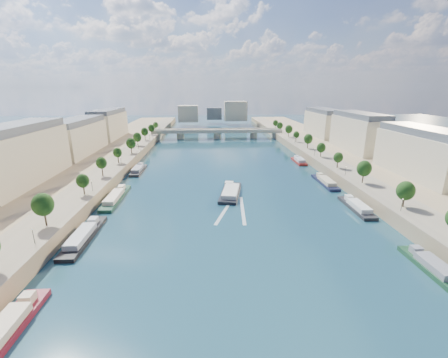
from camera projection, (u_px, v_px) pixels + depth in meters
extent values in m
plane|color=#0B2833|center=(226.00, 179.00, 146.44)|extent=(700.00, 700.00, 0.00)
cube|color=#9E8460|center=(74.00, 176.00, 141.89)|extent=(44.00, 520.00, 5.00)
cube|color=#9E8460|center=(369.00, 171.00, 149.53)|extent=(44.00, 520.00, 5.00)
cube|color=gray|center=(106.00, 170.00, 141.93)|extent=(14.00, 520.00, 0.10)
cube|color=gray|center=(341.00, 167.00, 147.99)|extent=(14.00, 520.00, 0.10)
cylinder|color=#382B1E|center=(48.00, 217.00, 86.14)|extent=(0.50, 0.50, 3.82)
ellipsoid|color=#193411|center=(46.00, 206.00, 85.08)|extent=(4.80, 4.80, 5.52)
cylinder|color=#382B1E|center=(81.00, 190.00, 109.04)|extent=(0.50, 0.50, 3.82)
ellipsoid|color=#193411|center=(80.00, 181.00, 107.99)|extent=(4.80, 4.80, 5.52)
cylinder|color=#382B1E|center=(103.00, 172.00, 131.95)|extent=(0.50, 0.50, 3.82)
ellipsoid|color=#193411|center=(102.00, 164.00, 130.89)|extent=(4.80, 4.80, 5.52)
cylinder|color=#382B1E|center=(118.00, 160.00, 154.85)|extent=(0.50, 0.50, 3.82)
ellipsoid|color=#193411|center=(118.00, 153.00, 153.80)|extent=(4.80, 4.80, 5.52)
cylinder|color=#382B1E|center=(130.00, 150.00, 177.76)|extent=(0.50, 0.50, 3.82)
ellipsoid|color=#193411|center=(129.00, 144.00, 176.70)|extent=(4.80, 4.80, 5.52)
cylinder|color=#382B1E|center=(138.00, 143.00, 200.66)|extent=(0.50, 0.50, 3.82)
ellipsoid|color=#193411|center=(138.00, 138.00, 199.61)|extent=(4.80, 4.80, 5.52)
cylinder|color=#382B1E|center=(145.00, 137.00, 223.57)|extent=(0.50, 0.50, 3.82)
ellipsoid|color=#193411|center=(145.00, 133.00, 222.51)|extent=(4.80, 4.80, 5.52)
cylinder|color=#382B1E|center=(151.00, 133.00, 246.47)|extent=(0.50, 0.50, 3.82)
ellipsoid|color=#193411|center=(151.00, 128.00, 245.42)|extent=(4.80, 4.80, 5.52)
cylinder|color=#382B1E|center=(156.00, 129.00, 269.38)|extent=(0.50, 0.50, 3.82)
ellipsoid|color=#193411|center=(156.00, 125.00, 268.32)|extent=(4.80, 4.80, 5.52)
cylinder|color=#382B1E|center=(400.00, 200.00, 99.61)|extent=(0.50, 0.50, 3.82)
ellipsoid|color=#193411|center=(401.00, 190.00, 98.56)|extent=(4.80, 4.80, 5.52)
cylinder|color=#382B1E|center=(363.00, 179.00, 122.52)|extent=(0.50, 0.50, 3.82)
ellipsoid|color=#193411|center=(365.00, 170.00, 121.46)|extent=(4.80, 4.80, 5.52)
cylinder|color=#382B1E|center=(339.00, 164.00, 145.42)|extent=(0.50, 0.50, 3.82)
ellipsoid|color=#193411|center=(340.00, 157.00, 144.37)|extent=(4.80, 4.80, 5.52)
cylinder|color=#382B1E|center=(321.00, 154.00, 168.33)|extent=(0.50, 0.50, 3.82)
ellipsoid|color=#193411|center=(321.00, 148.00, 167.27)|extent=(4.80, 4.80, 5.52)
cylinder|color=#382B1E|center=(307.00, 146.00, 191.23)|extent=(0.50, 0.50, 3.82)
ellipsoid|color=#193411|center=(308.00, 140.00, 190.18)|extent=(4.80, 4.80, 5.52)
cylinder|color=#382B1E|center=(296.00, 140.00, 214.14)|extent=(0.50, 0.50, 3.82)
ellipsoid|color=#193411|center=(297.00, 135.00, 213.08)|extent=(4.80, 4.80, 5.52)
cylinder|color=#382B1E|center=(288.00, 135.00, 237.04)|extent=(0.50, 0.50, 3.82)
ellipsoid|color=#193411|center=(288.00, 130.00, 235.99)|extent=(4.80, 4.80, 5.52)
cylinder|color=#382B1E|center=(281.00, 130.00, 259.95)|extent=(0.50, 0.50, 3.82)
ellipsoid|color=#193411|center=(281.00, 126.00, 258.89)|extent=(4.80, 4.80, 5.52)
cylinder|color=#382B1E|center=(275.00, 127.00, 282.85)|extent=(0.50, 0.50, 3.82)
ellipsoid|color=#193411|center=(275.00, 123.00, 281.80)|extent=(4.80, 4.80, 5.52)
cylinder|color=black|center=(34.00, 237.00, 74.79)|extent=(0.14, 0.14, 4.00)
sphere|color=#FFE5B2|center=(32.00, 229.00, 74.18)|extent=(0.36, 0.36, 0.36)
cylinder|color=black|center=(92.00, 186.00, 112.97)|extent=(0.14, 0.14, 4.00)
sphere|color=#FFE5B2|center=(91.00, 181.00, 112.35)|extent=(0.36, 0.36, 0.36)
cylinder|color=black|center=(121.00, 161.00, 151.14)|extent=(0.14, 0.14, 4.00)
sphere|color=#FFE5B2|center=(121.00, 157.00, 150.53)|extent=(0.36, 0.36, 0.36)
cylinder|color=black|center=(138.00, 146.00, 189.32)|extent=(0.14, 0.14, 4.00)
sphere|color=#FFE5B2|center=(138.00, 143.00, 188.70)|extent=(0.36, 0.36, 0.36)
cylinder|color=black|center=(150.00, 136.00, 227.49)|extent=(0.14, 0.14, 4.00)
sphere|color=#FFE5B2|center=(150.00, 134.00, 226.88)|extent=(0.36, 0.36, 0.36)
cylinder|color=black|center=(402.00, 205.00, 94.68)|extent=(0.14, 0.14, 4.00)
sphere|color=#FFE5B2|center=(403.00, 199.00, 94.07)|extent=(0.36, 0.36, 0.36)
cylinder|color=black|center=(346.00, 171.00, 132.86)|extent=(0.14, 0.14, 4.00)
sphere|color=#FFE5B2|center=(346.00, 167.00, 132.24)|extent=(0.36, 0.36, 0.36)
cylinder|color=black|center=(315.00, 153.00, 171.03)|extent=(0.14, 0.14, 4.00)
sphere|color=#FFE5B2|center=(315.00, 149.00, 170.42)|extent=(0.36, 0.36, 0.36)
cylinder|color=black|center=(295.00, 141.00, 209.21)|extent=(0.14, 0.14, 4.00)
sphere|color=#FFE5B2|center=(295.00, 138.00, 208.59)|extent=(0.36, 0.36, 0.36)
cylinder|color=black|center=(281.00, 132.00, 247.38)|extent=(0.14, 0.14, 4.00)
sphere|color=#FFE5B2|center=(281.00, 130.00, 246.77)|extent=(0.36, 0.36, 0.36)
cube|color=beige|center=(19.00, 159.00, 121.30)|extent=(16.00, 52.00, 20.00)
cube|color=#474C54|center=(14.00, 130.00, 117.89)|extent=(14.72, 50.44, 3.20)
cube|color=beige|center=(78.00, 136.00, 176.65)|extent=(16.00, 52.00, 20.00)
cube|color=#474C54|center=(75.00, 116.00, 173.24)|extent=(14.72, 50.44, 3.20)
cube|color=beige|center=(109.00, 125.00, 232.01)|extent=(16.00, 52.00, 20.00)
cube|color=#474C54|center=(107.00, 109.00, 228.60)|extent=(14.72, 50.44, 3.20)
cube|color=beige|center=(423.00, 154.00, 130.32)|extent=(16.00, 52.00, 20.00)
cube|color=#474C54|center=(428.00, 127.00, 126.92)|extent=(14.72, 50.44, 3.20)
cube|color=beige|center=(358.00, 134.00, 185.68)|extent=(16.00, 52.00, 20.00)
cube|color=#474C54|center=(361.00, 115.00, 182.27)|extent=(14.72, 50.44, 3.20)
cube|color=beige|center=(323.00, 123.00, 241.03)|extent=(16.00, 52.00, 20.00)
cube|color=#474C54|center=(325.00, 109.00, 237.62)|extent=(14.72, 50.44, 3.20)
cube|color=beige|center=(188.00, 114.00, 341.16)|extent=(22.00, 18.00, 18.00)
cube|color=beige|center=(236.00, 111.00, 353.03)|extent=(26.00, 20.00, 22.00)
cube|color=#474C54|center=(214.00, 113.00, 367.20)|extent=(18.00, 16.00, 14.00)
cube|color=#C1B79E|center=(217.00, 131.00, 260.31)|extent=(112.00, 11.00, 2.20)
cube|color=#C1B79E|center=(217.00, 130.00, 255.10)|extent=(112.00, 0.80, 0.90)
cube|color=#C1B79E|center=(217.00, 129.00, 264.64)|extent=(112.00, 0.80, 0.90)
cylinder|color=#C1B79E|center=(180.00, 136.00, 259.70)|extent=(6.40, 6.40, 5.00)
cylinder|color=#C1B79E|center=(217.00, 135.00, 261.40)|extent=(6.40, 6.40, 5.00)
cylinder|color=#C1B79E|center=(254.00, 135.00, 263.10)|extent=(6.40, 6.40, 5.00)
cube|color=#C1B79E|center=(157.00, 136.00, 258.64)|extent=(6.00, 12.00, 5.00)
cube|color=#C1B79E|center=(276.00, 135.00, 264.16)|extent=(6.00, 12.00, 5.00)
cube|color=black|center=(230.00, 193.00, 125.27)|extent=(11.63, 25.97, 1.79)
cube|color=silver|center=(231.00, 191.00, 122.86)|extent=(8.75, 17.10, 1.61)
cube|color=silver|center=(229.00, 184.00, 131.93)|extent=(4.07, 3.61, 1.80)
cube|color=silver|center=(225.00, 210.00, 108.96)|extent=(8.97, 25.16, 0.04)
cube|color=silver|center=(243.00, 210.00, 109.30)|extent=(2.79, 26.02, 0.04)
cube|color=maroon|center=(11.00, 328.00, 55.26)|extent=(5.00, 19.90, 1.80)
cube|color=beige|center=(3.00, 327.00, 53.24)|extent=(4.10, 10.95, 1.60)
cube|color=beige|center=(28.00, 298.00, 60.43)|extent=(2.50, 2.39, 1.80)
cube|color=black|center=(84.00, 238.00, 88.39)|extent=(5.00, 26.47, 1.80)
cube|color=#AEB4BB|center=(81.00, 236.00, 85.87)|extent=(4.10, 14.56, 1.60)
cube|color=#AEB4BB|center=(93.00, 221.00, 95.44)|extent=(2.50, 3.18, 1.80)
cube|color=#1C4732|center=(116.00, 198.00, 119.40)|extent=(5.00, 28.50, 1.80)
cube|color=beige|center=(114.00, 196.00, 116.73)|extent=(4.10, 15.68, 1.60)
cube|color=beige|center=(121.00, 187.00, 127.03)|extent=(2.50, 3.42, 1.80)
cube|color=#28292B|center=(138.00, 171.00, 158.56)|extent=(5.00, 21.52, 1.80)
cube|color=gray|center=(137.00, 169.00, 156.42)|extent=(4.10, 11.84, 1.60)
cube|color=gray|center=(141.00, 165.00, 164.19)|extent=(2.50, 2.58, 1.80)
cube|color=#1A4228|center=(430.00, 268.00, 73.42)|extent=(5.00, 18.86, 1.80)
cube|color=gray|center=(436.00, 266.00, 71.48)|extent=(4.10, 10.38, 1.60)
cube|color=gray|center=(416.00, 250.00, 78.29)|extent=(2.50, 2.26, 1.80)
cube|color=#262629|center=(356.00, 208.00, 109.74)|extent=(5.00, 21.28, 1.80)
cube|color=white|center=(359.00, 206.00, 107.61)|extent=(4.10, 11.70, 1.60)
cube|color=white|center=(349.00, 198.00, 115.30)|extent=(2.50, 2.55, 1.80)
cube|color=#191D38|center=(325.00, 183.00, 138.69)|extent=(5.00, 23.49, 1.80)
cube|color=beige|center=(327.00, 181.00, 136.40)|extent=(4.10, 12.92, 1.60)
cube|color=beige|center=(320.00, 175.00, 144.89)|extent=(2.50, 2.82, 1.80)
cube|color=maroon|center=(299.00, 162.00, 177.79)|extent=(5.00, 18.07, 1.80)
cube|color=silver|center=(300.00, 160.00, 175.91)|extent=(4.10, 9.94, 1.60)
cube|color=silver|center=(297.00, 157.00, 182.44)|extent=(2.50, 2.17, 1.80)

